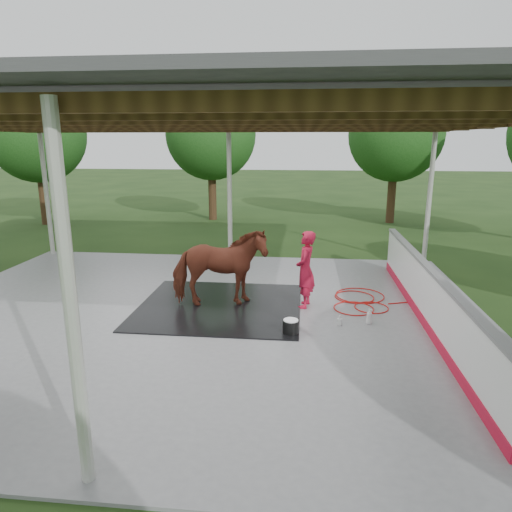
# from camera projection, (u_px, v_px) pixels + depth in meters

# --- Properties ---
(ground) EXTENTS (100.00, 100.00, 0.00)m
(ground) POSITION_uv_depth(u_px,v_px,m) (194.00, 318.00, 9.37)
(ground) COLOR #1E3814
(concrete_slab) EXTENTS (12.00, 10.00, 0.05)m
(concrete_slab) POSITION_uv_depth(u_px,v_px,m) (194.00, 316.00, 9.36)
(concrete_slab) COLOR slate
(concrete_slab) RESTS_ON ground
(pavilion_structure) EXTENTS (12.60, 10.60, 4.05)m
(pavilion_structure) POSITION_uv_depth(u_px,v_px,m) (187.00, 116.00, 8.40)
(pavilion_structure) COLOR beige
(pavilion_structure) RESTS_ON ground
(dasher_board) EXTENTS (0.16, 8.00, 1.15)m
(dasher_board) POSITION_uv_depth(u_px,v_px,m) (428.00, 298.00, 8.75)
(dasher_board) COLOR red
(dasher_board) RESTS_ON concrete_slab
(tree_belt) EXTENTS (28.00, 28.00, 5.80)m
(tree_belt) POSITION_uv_depth(u_px,v_px,m) (213.00, 128.00, 9.28)
(tree_belt) COLOR #382314
(tree_belt) RESTS_ON ground
(rubber_mat) EXTENTS (3.45, 3.23, 0.03)m
(rubber_mat) POSITION_uv_depth(u_px,v_px,m) (220.00, 306.00, 9.86)
(rubber_mat) COLOR black
(rubber_mat) RESTS_ON concrete_slab
(horse) EXTENTS (2.14, 1.31, 1.68)m
(horse) POSITION_uv_depth(u_px,v_px,m) (219.00, 268.00, 9.65)
(horse) COLOR brown
(horse) RESTS_ON rubber_mat
(handler) EXTENTS (0.48, 0.66, 1.65)m
(handler) POSITION_uv_depth(u_px,v_px,m) (305.00, 270.00, 9.66)
(handler) COLOR #B81332
(handler) RESTS_ON concrete_slab
(wash_bucket) EXTENTS (0.30, 0.30, 0.28)m
(wash_bucket) POSITION_uv_depth(u_px,v_px,m) (291.00, 327.00, 8.42)
(wash_bucket) COLOR black
(wash_bucket) RESTS_ON concrete_slab
(soap_bottle_a) EXTENTS (0.16, 0.16, 0.31)m
(soap_bottle_a) POSITION_uv_depth(u_px,v_px,m) (369.00, 316.00, 8.89)
(soap_bottle_a) COLOR silver
(soap_bottle_a) RESTS_ON concrete_slab
(soap_bottle_b) EXTENTS (0.11, 0.12, 0.20)m
(soap_bottle_b) POSITION_uv_depth(u_px,v_px,m) (340.00, 320.00, 8.84)
(soap_bottle_b) COLOR #338CD8
(soap_bottle_b) RESTS_ON concrete_slab
(hose_coil) EXTENTS (2.43, 1.85, 0.02)m
(hose_coil) POSITION_uv_depth(u_px,v_px,m) (359.00, 300.00, 10.19)
(hose_coil) COLOR #BB110D
(hose_coil) RESTS_ON concrete_slab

